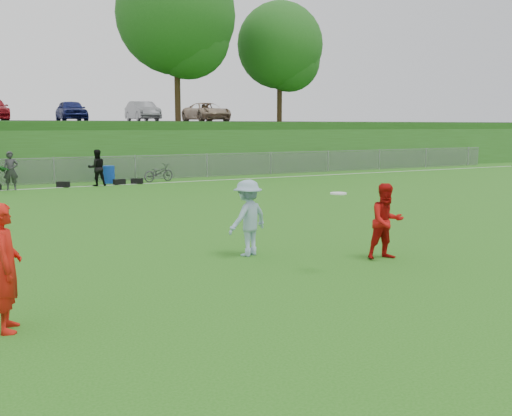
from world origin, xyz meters
TOP-DOWN VIEW (x-y plane):
  - ground at (0.00, 0.00)m, footprint 120.00×120.00m
  - sideline_far at (0.00, 18.00)m, footprint 60.00×0.10m
  - fence at (0.00, 20.00)m, footprint 58.00×0.06m
  - berm at (0.00, 31.00)m, footprint 120.00×18.00m
  - parking_lot at (0.00, 33.00)m, footprint 120.00×12.00m
  - tree_green_near at (8.16, 24.42)m, footprint 7.14×7.14m
  - tree_green_far at (16.16, 25.92)m, footprint 5.88×5.88m
  - car_row at (-1.17, 32.00)m, footprint 32.04×5.18m
  - gear_bags at (0.88, 18.10)m, footprint 6.92×0.54m
  - player_red_left at (-3.59, -0.70)m, footprint 0.51×0.70m
  - player_red_center at (3.81, 0.24)m, footprint 0.86×0.72m
  - player_blue at (1.37, 1.87)m, footprint 1.21×0.96m
  - frisbee at (2.18, -0.28)m, footprint 0.31×0.31m
  - recycling_bin at (2.40, 19.00)m, footprint 0.75×0.75m
  - bicycle at (4.81, 18.67)m, footprint 1.80×1.06m

SIDE VIEW (x-z plane):
  - ground at x=0.00m, z-range 0.00..0.00m
  - sideline_far at x=0.00m, z-range 0.00..0.01m
  - gear_bags at x=0.88m, z-range 0.00..0.26m
  - recycling_bin at x=2.40m, z-range 0.00..0.85m
  - bicycle at x=4.81m, z-range 0.00..0.89m
  - fence at x=0.00m, z-range 0.00..1.30m
  - player_red_center at x=3.81m, z-range 0.00..1.60m
  - player_blue at x=1.37m, z-range 0.00..1.64m
  - player_red_left at x=-3.59m, z-range 0.00..1.77m
  - berm at x=0.00m, z-range 0.00..3.00m
  - frisbee at x=2.18m, z-range 1.52..1.55m
  - parking_lot at x=0.00m, z-range 3.00..3.10m
  - car_row at x=-1.17m, z-range 3.10..4.54m
  - tree_green_far at x=16.16m, z-range 3.87..12.06m
  - tree_green_near at x=8.16m, z-range 4.06..14.00m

